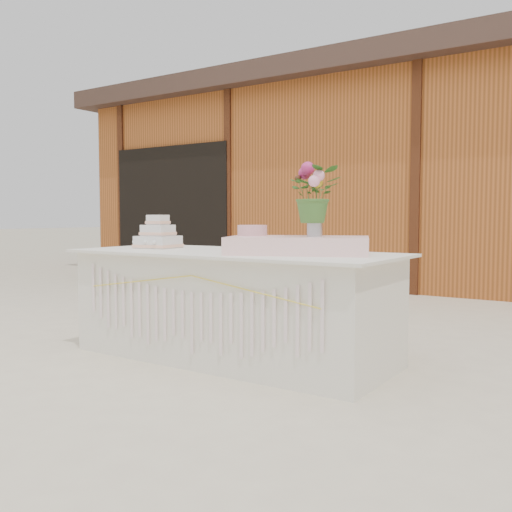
{
  "coord_description": "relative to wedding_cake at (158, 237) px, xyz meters",
  "views": [
    {
      "loc": [
        2.39,
        -3.27,
        1.02
      ],
      "look_at": [
        0.0,
        0.3,
        0.72
      ],
      "focal_mm": 40.0,
      "sensor_mm": 36.0,
      "label": 1
    }
  ],
  "objects": [
    {
      "name": "pink_cake_stand",
      "position": [
        0.91,
        -0.01,
        0.02
      ],
      "size": [
        0.26,
        0.26,
        0.19
      ],
      "color": "white",
      "rests_on": "cake_table"
    },
    {
      "name": "satin_runner",
      "position": [
        1.27,
        0.0,
        -0.03
      ],
      "size": [
        1.05,
        0.85,
        0.12
      ],
      "primitive_type": "cube",
      "rotation": [
        0.0,
        0.0,
        0.4
      ],
      "color": "#FFCECD",
      "rests_on": "cake_table"
    },
    {
      "name": "barn",
      "position": [
        0.73,
        5.97,
        0.82
      ],
      "size": [
        12.6,
        4.6,
        3.3
      ],
      "color": "#A35322",
      "rests_on": "ground"
    },
    {
      "name": "loose_flowers",
      "position": [
        -0.22,
        0.12,
        -0.08
      ],
      "size": [
        0.18,
        0.36,
        0.02
      ],
      "primitive_type": null,
      "rotation": [
        0.0,
        0.0,
        -0.11
      ],
      "color": "#CD7D8E",
      "rests_on": "cake_table"
    },
    {
      "name": "wedding_cake",
      "position": [
        0.0,
        0.0,
        0.0
      ],
      "size": [
        0.33,
        0.33,
        0.26
      ],
      "rotation": [
        0.0,
        0.0,
        0.14
      ],
      "color": "silver",
      "rests_on": "cake_table"
    },
    {
      "name": "ground",
      "position": [
        0.74,
        -0.02,
        -0.86
      ],
      "size": [
        80.0,
        80.0,
        0.0
      ],
      "primitive_type": "plane",
      "color": "beige",
      "rests_on": "ground"
    },
    {
      "name": "bouquet",
      "position": [
        1.36,
        0.06,
        0.35
      ],
      "size": [
        0.44,
        0.43,
        0.37
      ],
      "primitive_type": "imported",
      "rotation": [
        0.0,
        0.0,
        0.58
      ],
      "color": "#3A692A",
      "rests_on": "flower_vase"
    },
    {
      "name": "flower_vase",
      "position": [
        1.36,
        0.06,
        0.1
      ],
      "size": [
        0.1,
        0.1,
        0.14
      ],
      "primitive_type": "cylinder",
      "color": "#B8B7BC",
      "rests_on": "satin_runner"
    },
    {
      "name": "cake_table",
      "position": [
        0.74,
        -0.03,
        -0.47
      ],
      "size": [
        2.4,
        1.0,
        0.77
      ],
      "color": "silver",
      "rests_on": "ground"
    }
  ]
}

